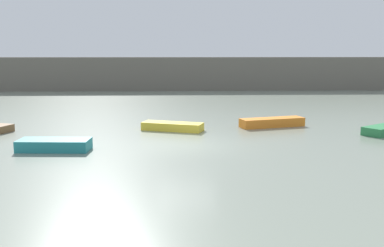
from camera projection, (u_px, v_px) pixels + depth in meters
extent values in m
plane|color=gray|center=(186.00, 145.00, 19.20)|extent=(120.00, 120.00, 0.00)
cube|color=#666056|center=(180.00, 74.00, 45.23)|extent=(80.00, 1.20, 3.40)
cube|color=teal|center=(54.00, 145.00, 18.13)|extent=(2.95, 1.31, 0.46)
cube|color=gold|center=(172.00, 126.00, 22.72)|extent=(3.27, 1.96, 0.41)
cube|color=orange|center=(272.00, 122.00, 23.82)|extent=(3.64, 1.84, 0.47)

